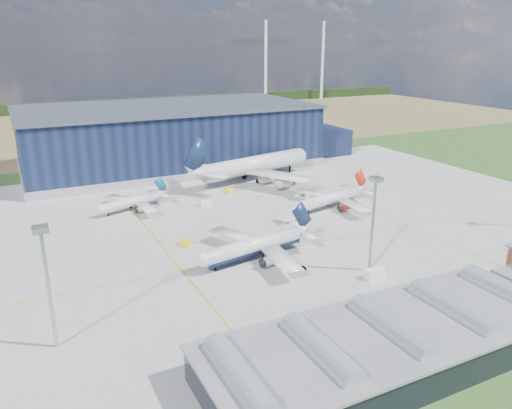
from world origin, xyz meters
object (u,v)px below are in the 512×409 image
object	(u,v)px
airliner_navy	(253,238)
car_b	(298,268)
airstair	(290,218)
gse_tug_a	(185,243)
airliner_red	(332,193)
gse_van_c	(375,274)
airliner_regional	(131,197)
gse_cart_b	(206,203)
airliner_widebody	(255,156)
gse_van_b	(312,200)
hangar	(175,138)
light_mast_west	(46,268)
gse_tug_c	(229,190)
gse_van_a	(405,296)
gse_tug_b	(341,315)
gse_cart_a	(304,194)
light_mast_center	(374,209)

from	to	relation	value
airliner_navy	car_b	bearing A→B (deg)	111.79
airstair	car_b	bearing A→B (deg)	-140.62
gse_tug_a	car_b	size ratio (longest dim) A/B	0.89
airliner_red	gse_van_c	distance (m)	51.24
airstair	gse_van_c	bearing A→B (deg)	-115.19
airliner_regional	gse_cart_b	bearing A→B (deg)	146.21
airliner_red	airstair	xyz separation A→B (m)	(-19.22, -6.46, -3.66)
airliner_widebody	airliner_navy	bearing A→B (deg)	-130.17
airliner_regional	gse_van_b	distance (m)	59.72
airliner_red	airstair	distance (m)	20.60
hangar	light_mast_west	xyz separation A→B (m)	(-62.81, -124.80, 3.82)
airliner_widebody	airstair	size ratio (longest dim) A/B	11.46
gse_tug_a	gse_tug_c	bearing A→B (deg)	29.09
light_mast_west	gse_van_c	size ratio (longest dim) A/B	4.78
light_mast_west	airliner_navy	size ratio (longest dim) A/B	0.64
airliner_red	gse_cart_b	size ratio (longest dim) A/B	9.80
airliner_red	gse_van_c	bearing A→B (deg)	53.43
airliner_regional	airstair	xyz separation A→B (m)	(39.59, -33.63, -2.70)
airliner_widebody	gse_tug_a	world-z (taller)	airliner_widebody
airliner_red	airstair	size ratio (longest dim) A/B	6.21
light_mast_west	gse_tug_a	world-z (taller)	light_mast_west
gse_tug_c	gse_cart_b	xyz separation A→B (m)	(-12.79, -10.38, 0.01)
airliner_red	airliner_widebody	size ratio (longest dim) A/B	0.54
gse_van_a	airstair	distance (m)	52.01
airliner_navy	airstair	world-z (taller)	airliner_navy
gse_tug_a	gse_cart_b	size ratio (longest dim) A/B	1.02
gse_van_a	gse_van_c	distance (m)	11.67
gse_van_b	gse_tug_b	bearing A→B (deg)	178.71
gse_tug_a	gse_tug_b	world-z (taller)	gse_tug_a
airliner_navy	gse_tug_c	distance (m)	59.56
airliner_regional	gse_cart_b	xyz separation A→B (m)	(23.50, -5.88, -3.66)
light_mast_west	airliner_navy	bearing A→B (deg)	20.50
gse_tug_a	gse_van_b	xyz separation A→B (m)	(50.33, 15.72, 0.29)
light_mast_west	car_b	bearing A→B (deg)	7.58
light_mast_west	car_b	xyz separation A→B (m)	(54.71, 7.28, -14.80)
gse_van_b	gse_van_c	size ratio (longest dim) A/B	0.91
gse_tug_a	car_b	distance (m)	32.94
gse_cart_b	airstair	size ratio (longest dim) A/B	0.63
gse_van_a	airstair	size ratio (longest dim) A/B	1.16
airliner_red	airliner_regional	distance (m)	64.79
airliner_navy	gse_tug_c	world-z (taller)	airliner_navy
airstair	gse_cart_a	bearing A→B (deg)	26.47
gse_van_a	gse_van_b	xyz separation A→B (m)	(19.23, 65.55, -0.33)
light_mast_center	gse_van_c	bearing A→B (deg)	-111.64
airliner_regional	gse_tug_a	xyz separation A→B (m)	(5.83, -35.74, -3.68)
hangar	gse_cart_b	world-z (taller)	hangar
light_mast_center	gse_tug_a	xyz separation A→B (m)	(-34.19, 34.26, -14.72)
airliner_navy	gse_van_b	distance (m)	49.89
hangar	airliner_regional	size ratio (longest dim) A/B	5.39
airliner_widebody	airstair	world-z (taller)	airliner_widebody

